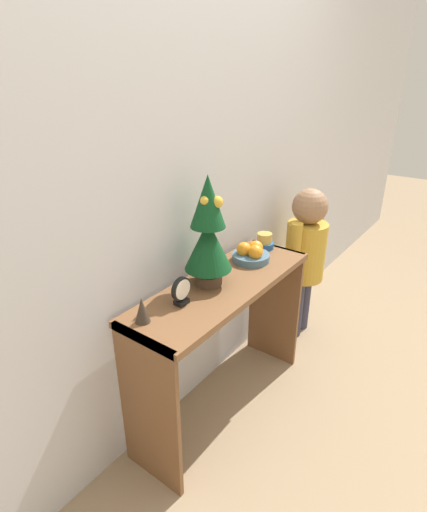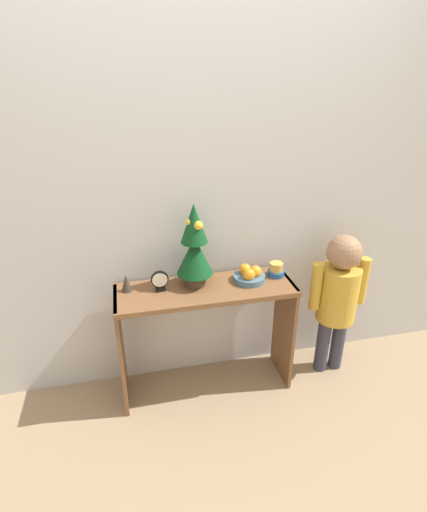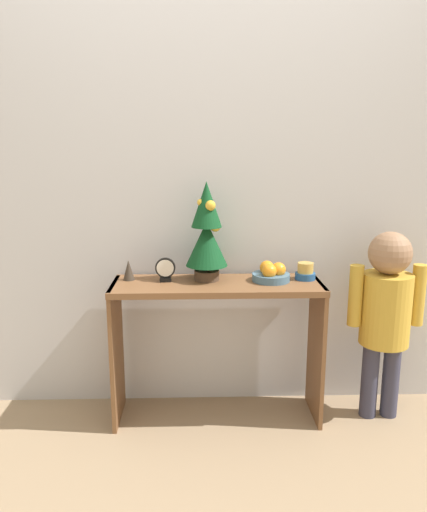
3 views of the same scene
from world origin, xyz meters
The scene contains 9 objects.
ground_plane centered at (0.00, 0.00, 0.00)m, with size 12.00×12.00×0.00m, color #997F60.
back_wall centered at (0.00, 0.39, 1.25)m, with size 7.00×0.05×2.50m, color silver.
console_table centered at (0.00, 0.17, 0.54)m, with size 1.03×0.34×0.72m.
mini_tree centered at (-0.05, 0.22, 0.96)m, with size 0.21×0.21×0.49m.
fruit_bowl centered at (0.27, 0.20, 0.76)m, with size 0.19×0.19×0.09m.
singing_bowl centered at (0.44, 0.22, 0.76)m, with size 0.10×0.10×0.09m.
desk_clock centered at (-0.25, 0.20, 0.78)m, with size 0.10×0.04×0.12m.
figurine centered at (-0.44, 0.24, 0.77)m, with size 0.06×0.06×0.10m.
child_figure centered at (0.84, 0.15, 0.60)m, with size 0.38×0.24×0.97m.
Camera 1 is at (-1.30, -0.73, 1.56)m, focal length 28.00 mm.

